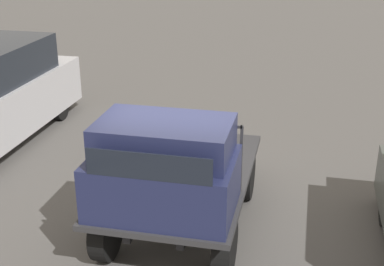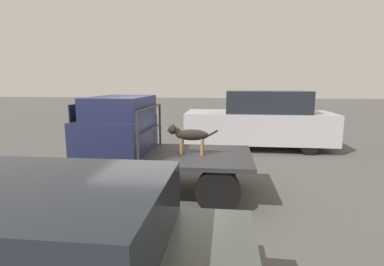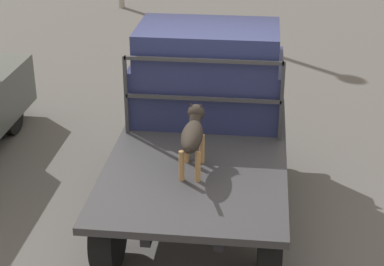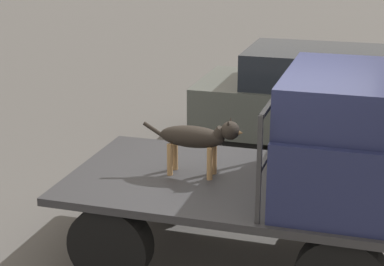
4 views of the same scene
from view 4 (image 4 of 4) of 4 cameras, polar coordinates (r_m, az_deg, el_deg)
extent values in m
plane|color=#514F4C|center=(6.94, 4.19, -11.00)|extent=(80.00, 80.00, 0.00)
cylinder|color=black|center=(7.39, 14.05, -6.08)|extent=(0.82, 0.24, 0.82)
cylinder|color=black|center=(7.76, -2.28, -4.35)|extent=(0.82, 0.24, 0.82)
cylinder|color=black|center=(6.35, -7.26, -9.83)|extent=(0.82, 0.24, 0.82)
cube|color=black|center=(6.94, 4.96, -4.50)|extent=(3.24, 0.10, 0.18)
cube|color=black|center=(6.31, 3.63, -6.82)|extent=(3.24, 0.10, 0.18)
cube|color=#2D2D30|center=(6.57, 4.35, -4.57)|extent=(3.52, 2.00, 0.08)
cube|color=#1E2347|center=(6.31, 13.95, -2.08)|extent=(1.29, 1.88, 0.74)
cube|color=#1E2347|center=(6.14, 13.46, 3.23)|extent=(1.10, 1.73, 0.45)
cube|color=#2D2D30|center=(7.20, 8.79, 1.76)|extent=(0.04, 0.04, 0.98)
cube|color=#2D2D30|center=(5.48, 5.98, -3.36)|extent=(0.04, 0.04, 0.98)
cube|color=#2D2D30|center=(6.20, 7.75, 3.67)|extent=(0.04, 1.84, 0.04)
cube|color=#2D2D30|center=(6.33, 7.57, -0.45)|extent=(0.04, 1.84, 0.04)
cylinder|color=#9E7547|center=(6.67, 1.97, -2.26)|extent=(0.06, 0.06, 0.34)
cylinder|color=#9E7547|center=(6.51, 1.59, -2.76)|extent=(0.06, 0.06, 0.34)
cylinder|color=#9E7547|center=(6.78, -1.52, -1.90)|extent=(0.06, 0.06, 0.34)
cylinder|color=#9E7547|center=(6.63, -1.98, -2.38)|extent=(0.06, 0.06, 0.34)
ellipsoid|color=black|center=(6.56, 0.00, -0.33)|extent=(0.69, 0.23, 0.23)
sphere|color=#9E7547|center=(6.53, 1.59, -0.81)|extent=(0.10, 0.10, 0.10)
cylinder|color=black|center=(6.47, 2.48, -0.04)|extent=(0.16, 0.12, 0.16)
sphere|color=black|center=(6.43, 3.42, 0.22)|extent=(0.19, 0.19, 0.19)
cone|color=#9E7547|center=(6.42, 4.12, 0.04)|extent=(0.10, 0.10, 0.10)
cone|color=black|center=(6.46, 3.46, 1.04)|extent=(0.06, 0.08, 0.10)
cone|color=black|center=(6.36, 3.24, 0.78)|extent=(0.06, 0.08, 0.10)
cylinder|color=black|center=(6.67, -3.21, 0.16)|extent=(0.29, 0.04, 0.19)
cylinder|color=black|center=(11.20, 6.11, 2.03)|extent=(0.60, 0.20, 0.60)
cylinder|color=black|center=(9.75, 4.39, -0.35)|extent=(0.60, 0.20, 0.60)
cube|color=#474C47|center=(10.22, 12.74, 2.05)|extent=(4.32, 1.82, 0.75)
cube|color=#1E232B|center=(10.08, 11.76, 5.71)|extent=(2.38, 1.64, 0.55)
camera|label=1|loc=(9.68, 56.94, 16.72)|focal=50.00mm
camera|label=2|loc=(12.28, 5.19, 13.24)|focal=28.00mm
camera|label=3|loc=(9.50, -41.90, 18.71)|focal=60.00mm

